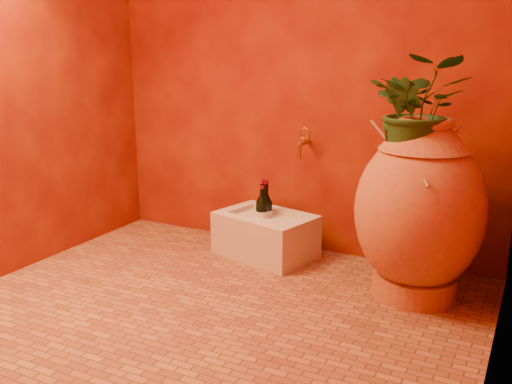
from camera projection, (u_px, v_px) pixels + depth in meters
The scene contains 11 objects.
floor at pixel (215, 307), 2.80m from camera, with size 2.50×2.50×0.00m, color #9A5C32.
wall_back at pixel (299, 45), 3.35m from camera, with size 2.50×0.02×2.50m, color #620C05.
wall_left at pixel (10, 45), 3.04m from camera, with size 0.02×2.00×2.50m, color #620C05.
amphora at pixel (419, 210), 2.82m from camera, with size 0.68×0.68×0.91m.
stone_basin at pixel (266, 236), 3.46m from camera, with size 0.64×0.51×0.27m.
wine_bottle_a at pixel (266, 212), 3.49m from camera, with size 0.08×0.08×0.31m.
wine_bottle_b at pixel (262, 213), 3.45m from camera, with size 0.08×0.08×0.33m.
wine_bottle_c at pixel (262, 215), 3.45m from camera, with size 0.07×0.07×0.29m.
wall_tap at pixel (303, 141), 3.38m from camera, with size 0.08×0.16×0.18m.
plant_main at pixel (420, 108), 2.69m from camera, with size 0.45×0.39×0.50m, color #194117.
plant_side at pixel (403, 118), 2.69m from camera, with size 0.22×0.18×0.40m, color #194117.
Camera 1 is at (1.35, -2.20, 1.24)m, focal length 40.00 mm.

